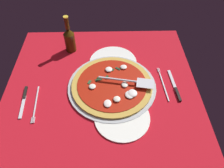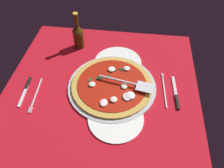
# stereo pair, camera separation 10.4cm
# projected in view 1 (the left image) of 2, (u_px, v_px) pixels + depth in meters

# --- Properties ---
(ground_plane) EXTENTS (0.93, 0.93, 0.01)m
(ground_plane) POSITION_uv_depth(u_px,v_px,m) (102.00, 89.00, 1.06)
(ground_plane) COLOR #B4121F
(checker_pattern) EXTENTS (0.93, 0.93, 0.00)m
(checker_pattern) POSITION_uv_depth(u_px,v_px,m) (102.00, 88.00, 1.05)
(checker_pattern) COLOR silver
(checker_pattern) RESTS_ON ground_plane
(pizza_pan) EXTENTS (0.43, 0.43, 0.01)m
(pizza_pan) POSITION_uv_depth(u_px,v_px,m) (112.00, 86.00, 1.05)
(pizza_pan) COLOR #B0B7BB
(pizza_pan) RESTS_ON ground_plane
(dinner_plate_left) EXTENTS (0.25, 0.25, 0.01)m
(dinner_plate_left) POSITION_uv_depth(u_px,v_px,m) (113.00, 62.00, 1.17)
(dinner_plate_left) COLOR white
(dinner_plate_left) RESTS_ON ground_plane
(dinner_plate_right) EXTENTS (0.24, 0.24, 0.01)m
(dinner_plate_right) POSITION_uv_depth(u_px,v_px,m) (122.00, 117.00, 0.93)
(dinner_plate_right) COLOR white
(dinner_plate_right) RESTS_ON ground_plane
(pizza) EXTENTS (0.39, 0.39, 0.03)m
(pizza) POSITION_uv_depth(u_px,v_px,m) (112.00, 85.00, 1.04)
(pizza) COLOR gold
(pizza) RESTS_ON pizza_pan
(pizza_server) EXTENTS (0.08, 0.27, 0.01)m
(pizza_server) POSITION_uv_depth(u_px,v_px,m) (129.00, 81.00, 1.03)
(pizza_server) COLOR silver
(pizza_server) RESTS_ON pizza
(place_setting_near) EXTENTS (0.21, 0.14, 0.01)m
(place_setting_near) POSITION_uv_depth(u_px,v_px,m) (30.00, 102.00, 0.99)
(place_setting_near) COLOR white
(place_setting_near) RESTS_ON ground_plane
(place_setting_far) EXTENTS (0.22, 0.13, 0.01)m
(place_setting_far) POSITION_uv_depth(u_px,v_px,m) (169.00, 86.00, 1.06)
(place_setting_far) COLOR white
(place_setting_far) RESTS_ON ground_plane
(beer_bottle) EXTENTS (0.06, 0.06, 0.22)m
(beer_bottle) POSITION_uv_depth(u_px,v_px,m) (70.00, 39.00, 1.18)
(beer_bottle) COLOR #3F2A09
(beer_bottle) RESTS_ON ground_plane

